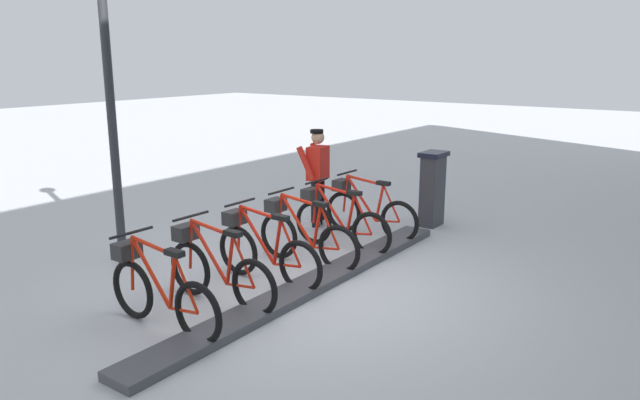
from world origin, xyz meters
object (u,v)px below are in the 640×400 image
bike_docked_1 (337,222)px  lamp_post (107,64)px  bike_docked_3 (264,250)px  bike_docked_5 (159,291)px  bike_docked_2 (303,235)px  payment_kiosk (432,188)px  bike_docked_0 (367,210)px  bike_docked_4 (216,269)px  worker_near_rack (317,174)px

bike_docked_1 → lamp_post: bearing=47.3°
bike_docked_3 → bike_docked_5: (0.00, 1.68, 0.00)m
bike_docked_2 → bike_docked_3: bearing=90.0°
payment_kiosk → bike_docked_0: 1.34m
bike_docked_0 → bike_docked_2: (0.00, 1.68, 0.00)m
bike_docked_0 → lamp_post: (2.11, 3.12, 2.32)m
bike_docked_2 → lamp_post: 3.45m
bike_docked_4 → bike_docked_5: (0.00, 0.84, 0.00)m
bike_docked_3 → lamp_post: 3.19m
bike_docked_2 → bike_docked_3: same height
bike_docked_5 → payment_kiosk: bearing=-96.1°
bike_docked_5 → lamp_post: lamp_post is taller
bike_docked_2 → lamp_post: lamp_post is taller
bike_docked_5 → worker_near_rack: 4.32m
bike_docked_3 → lamp_post: bearing=16.0°
payment_kiosk → bike_docked_0: bearing=64.2°
bike_docked_1 → bike_docked_4: size_ratio=1.00×
bike_docked_2 → bike_docked_5: (0.00, 2.52, 0.00)m
payment_kiosk → lamp_post: bearing=58.1°
bike_docked_0 → worker_near_rack: (0.98, 0.01, 0.48)m
bike_docked_0 → bike_docked_1: (0.00, 0.84, 0.00)m
bike_docked_2 → bike_docked_3: 0.84m
bike_docked_3 → bike_docked_5: size_ratio=1.00×
payment_kiosk → bike_docked_5: payment_kiosk is taller
bike_docked_4 → payment_kiosk: bearing=-97.2°
bike_docked_4 → lamp_post: bearing=-6.3°
bike_docked_1 → bike_docked_2: bearing=90.0°
payment_kiosk → bike_docked_2: (0.57, 2.86, -0.24)m
bike_docked_0 → bike_docked_5: bearing=90.0°
bike_docked_3 → worker_near_rack: worker_near_rack is taller
payment_kiosk → worker_near_rack: bearing=37.6°
lamp_post → bike_docked_0: bearing=-124.0°
bike_docked_0 → bike_docked_2: 1.68m
bike_docked_1 → bike_docked_4: same height
bike_docked_1 → lamp_post: lamp_post is taller
bike_docked_2 → bike_docked_4: bearing=90.0°
bike_docked_1 → bike_docked_3: (0.00, 1.68, 0.00)m
bike_docked_4 → worker_near_rack: worker_near_rack is taller
bike_docked_5 → bike_docked_2: bearing=-90.0°
bike_docked_4 → worker_near_rack: (0.98, -3.34, 0.48)m
payment_kiosk → bike_docked_5: bearing=83.9°
worker_near_rack → bike_docked_0: bearing=-179.4°
bike_docked_3 → bike_docked_0: bearing=-90.0°
payment_kiosk → bike_docked_1: bearing=74.2°
bike_docked_4 → lamp_post: (2.11, -0.23, 2.32)m
bike_docked_1 → payment_kiosk: bearing=-105.8°
bike_docked_4 → bike_docked_5: bearing=90.0°
bike_docked_5 → bike_docked_4: bearing=-90.0°
bike_docked_5 → bike_docked_0: bearing=-90.0°
worker_near_rack → bike_docked_2: bearing=120.4°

